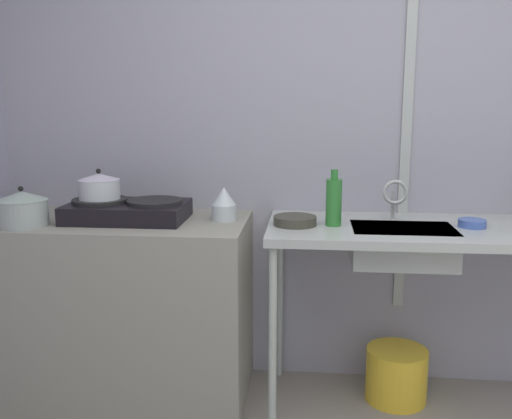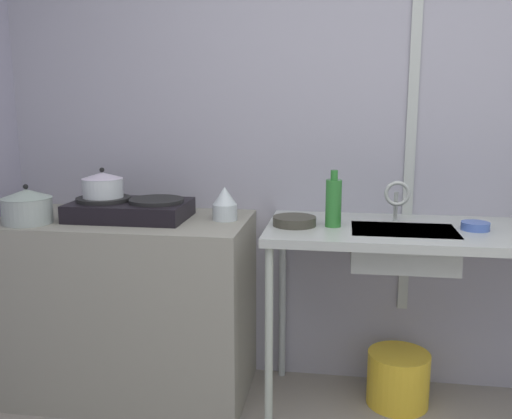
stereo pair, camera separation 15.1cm
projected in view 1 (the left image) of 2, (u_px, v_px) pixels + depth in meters
The scene contains 14 objects.
wall_back at pixel (366, 123), 2.90m from camera, with size 4.61×0.10×2.74m, color #9997A5.
wall_metal_strip at pixel (408, 95), 2.80m from camera, with size 0.05×0.01×2.19m, color #ABB1AA.
counter_concrete at pixel (124, 309), 2.83m from camera, with size 1.23×0.63×0.91m, color gray.
counter_sink at pixel (449, 240), 2.61m from camera, with size 1.66×0.63×0.91m.
stove at pixel (128, 210), 2.73m from camera, with size 0.56×0.36×0.10m.
pot_on_left_burner at pixel (99, 186), 2.72m from camera, with size 0.20×0.20×0.15m.
pot_beside_stove at pixel (22, 209), 2.60m from camera, with size 0.23×0.23×0.19m.
percolator at pixel (224, 204), 2.72m from camera, with size 0.12×0.12×0.16m.
sink_basin at pixel (402, 246), 2.60m from camera, with size 0.46×0.31×0.17m, color #ABB1AA.
faucet at pixel (395, 195), 2.70m from camera, with size 0.12×0.07×0.20m.
frying_pan at pixel (295, 221), 2.63m from camera, with size 0.20×0.20×0.04m, color #3B392E.
small_bowl_on_drainboard at pixel (472, 223), 2.59m from camera, with size 0.12×0.12×0.04m, color #4664B9.
bottle_by_sink at pixel (334, 201), 2.60m from camera, with size 0.07×0.07×0.26m.
bucket_on_floor at pixel (396, 374), 2.84m from camera, with size 0.30×0.30×0.27m, color yellow.
Camera 1 is at (-0.28, -1.16, 1.49)m, focal length 39.82 mm.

